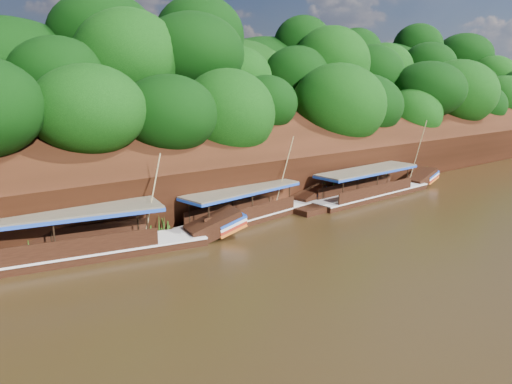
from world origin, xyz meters
TOP-DOWN VIEW (x-y plane):
  - ground at (0.00, 0.00)m, footprint 160.00×160.00m
  - riverbank at (-0.01, 22.73)m, footprint 120.00×30.06m
  - boat_0 at (11.25, 7.37)m, footprint 14.44×2.79m
  - boat_1 at (-0.18, 8.24)m, footprint 13.07×3.58m
  - boat_2 at (-11.52, 7.87)m, footprint 16.58×5.26m
  - reeds at (-2.46, 9.57)m, footprint 48.81×2.42m

SIDE VIEW (x-z plane):
  - ground at x=0.00m, z-range 0.00..0.00m
  - boat_1 at x=-0.18m, z-range -2.37..3.39m
  - boat_0 at x=11.25m, z-range -2.58..3.64m
  - boat_2 at x=-11.52m, z-range -2.25..3.42m
  - reeds at x=-2.46m, z-range -0.17..1.86m
  - riverbank at x=-0.01m, z-range -7.81..11.59m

